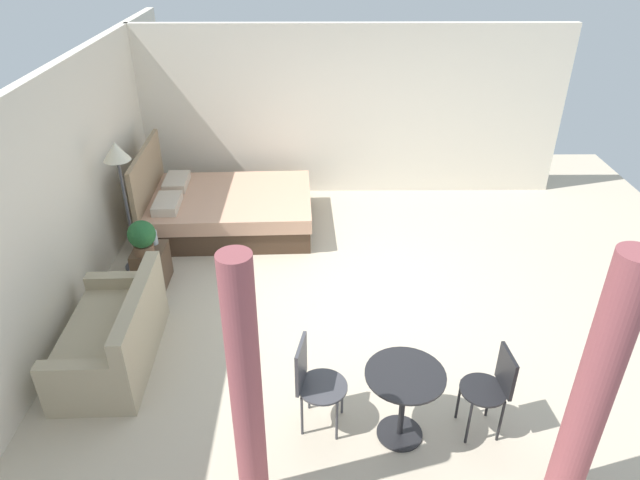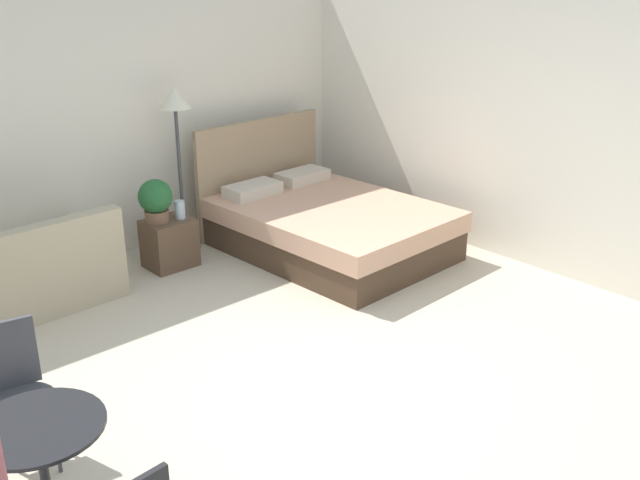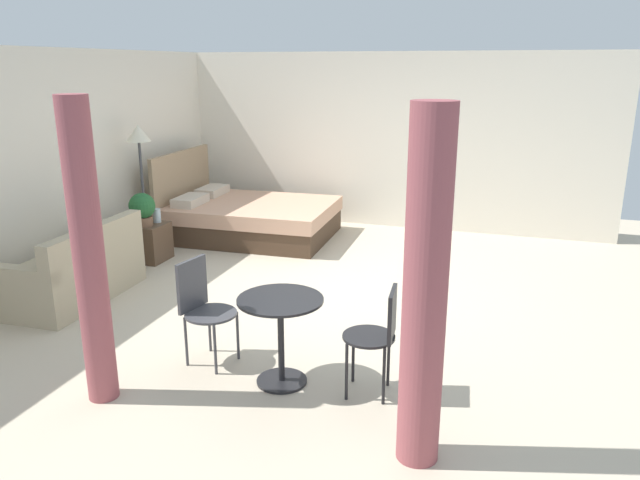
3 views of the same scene
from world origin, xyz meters
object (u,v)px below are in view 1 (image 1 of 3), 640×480
Objects in this scene: couch at (114,338)px; cafe_chair_near_window at (493,384)px; bed at (226,209)px; vase at (153,237)px; balcony_table at (404,393)px; nightstand at (152,266)px; potted_plant at (142,237)px; floor_lamp at (119,167)px; cafe_chair_near_couch at (312,378)px.

couch is 3.61m from cafe_chair_near_window.
cafe_chair_near_window is (-3.71, -2.75, 0.24)m from bed.
vase is 3.65m from balcony_table.
nightstand is 2.71× the size of vase.
cafe_chair_near_window is (0.06, -0.76, 0.03)m from balcony_table.
couch is 2.20× the size of balcony_table.
bed reaches higher than balcony_table.
bed reaches higher than potted_plant.
floor_lamp is 4.15m from balcony_table.
floor_lamp is at bearing 40.05° from nightstand.
vase is at bearing -14.38° from potted_plant.
balcony_table is at bearing -101.11° from cafe_chair_near_couch.
floor_lamp reaches higher than couch.
floor_lamp is 3.52m from cafe_chair_near_couch.
nightstand is 0.56× the size of cafe_chair_near_window.
balcony_table is (-2.37, -2.71, 0.25)m from nightstand.
bed reaches higher than couch.
bed is 1.58m from nightstand.
floor_lamp reaches higher than vase.
potted_plant is 0.59× the size of balcony_table.
cafe_chair_near_window is (-2.66, -3.76, -0.86)m from floor_lamp.
potted_plant is at bearing 50.24° from balcony_table.
cafe_chair_near_window is at bearing -123.64° from nightstand.
floor_lamp is (0.35, 0.30, 1.14)m from nightstand.
bed is 1.48m from vase.
cafe_chair_near_couch is (-2.34, -1.91, -0.04)m from vase.
vase is at bearing -17.85° from nightstand.
floor_lamp reaches higher than cafe_chair_near_window.
floor_lamp is at bearing 55.17° from vase.
vase is 4.20m from cafe_chair_near_window.
vase is 0.25× the size of balcony_table.
nightstand is at bearing 56.36° from cafe_chair_near_window.
bed reaches higher than cafe_chair_near_window.
vase is 0.10× the size of floor_lamp.
nightstand is 0.67× the size of balcony_table.
balcony_table is at bearing -129.76° from potted_plant.
cafe_chair_near_window is at bearing -104.64° from couch.
cafe_chair_near_window reaches higher than couch.
bed is at bearing -25.91° from potted_plant.
vase is (-1.29, 0.68, 0.28)m from bed.
cafe_chair_near_window is at bearing -93.27° from cafe_chair_near_couch.
nightstand is at bearing 153.08° from bed.
balcony_table is 0.80× the size of cafe_chair_near_couch.
floor_lamp is at bearing 41.15° from cafe_chair_near_couch.
couch is 1.36m from potted_plant.
balcony_table is at bearing -109.63° from couch.
cafe_chair_near_window reaches higher than vase.
nightstand is 0.54× the size of cafe_chair_near_couch.
couch is 8.83× the size of vase.
bed is at bearing -27.71° from vase.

